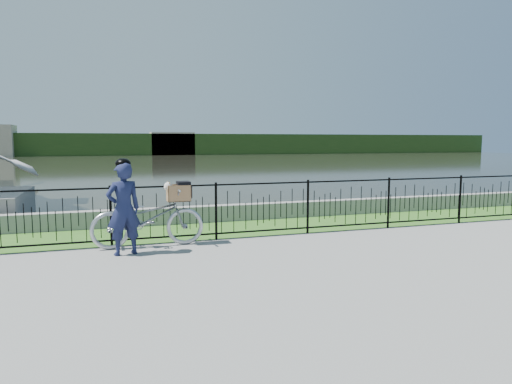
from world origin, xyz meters
name	(u,v)px	position (x,y,z in m)	size (l,w,h in m)	color
ground	(294,254)	(0.00, 0.00, 0.00)	(120.00, 120.00, 0.00)	gray
grass_strip	(249,227)	(0.00, 2.60, 0.00)	(60.00, 2.00, 0.01)	#386B21
water	(143,164)	(0.00, 33.00, 0.00)	(120.00, 120.00, 0.00)	#26271D
quay_wall	(237,212)	(0.00, 3.60, 0.20)	(60.00, 0.30, 0.40)	gray
fence	(263,209)	(0.00, 1.60, 0.58)	(14.00, 0.06, 1.15)	black
far_treeline	(128,144)	(0.00, 60.00, 1.50)	(120.00, 6.00, 3.00)	#29451A
far_building_right	(172,144)	(6.00, 58.50, 1.60)	(6.00, 3.00, 3.20)	#B2A58F
bicycle_rig	(149,217)	(-2.34, 1.38, 0.55)	(2.06, 0.72, 1.23)	#AFB3BC
cyclist	(124,207)	(-2.79, 0.91, 0.83)	(0.66, 0.52, 1.67)	#171C3F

